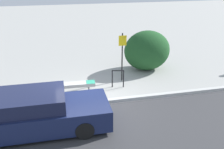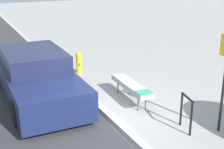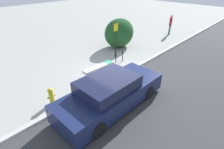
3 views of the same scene
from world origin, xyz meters
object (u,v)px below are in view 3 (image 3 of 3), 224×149
(sign_post, at_px, (115,37))
(pedestrian, at_px, (170,24))
(bike_rack, at_px, (119,54))
(fire_hydrant, at_px, (51,96))
(bench, at_px, (98,67))
(parked_car_near, at_px, (111,93))

(sign_post, xyz_separation_m, pedestrian, (7.15, -0.07, -0.47))
(bike_rack, height_order, fire_hydrant, bike_rack)
(bench, distance_m, pedestrian, 9.55)
(fire_hydrant, height_order, parked_car_near, parked_car_near)
(sign_post, xyz_separation_m, fire_hydrant, (-5.34, -1.34, -0.98))
(sign_post, height_order, pedestrian, sign_post)
(bike_rack, xyz_separation_m, pedestrian, (7.51, 0.58, 0.41))
(bench, distance_m, bike_rack, 2.01)
(bench, xyz_separation_m, pedestrian, (9.50, 0.86, 0.47))
(bike_rack, distance_m, pedestrian, 7.55)
(bench, distance_m, parked_car_near, 2.68)
(bike_rack, xyz_separation_m, sign_post, (0.36, 0.65, 0.88))
(bike_rack, bearing_deg, pedestrian, 4.40)
(bench, height_order, parked_car_near, parked_car_near)
(fire_hydrant, bearing_deg, bench, 7.64)
(bench, xyz_separation_m, bike_rack, (1.99, 0.28, 0.06))
(sign_post, bearing_deg, bike_rack, -118.77)
(bench, bearing_deg, sign_post, 24.59)
(fire_hydrant, xyz_separation_m, parked_car_near, (1.58, -1.87, 0.22))
(sign_post, bearing_deg, fire_hydrant, -165.95)
(bike_rack, relative_size, sign_post, 0.36)
(sign_post, distance_m, fire_hydrant, 5.59)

